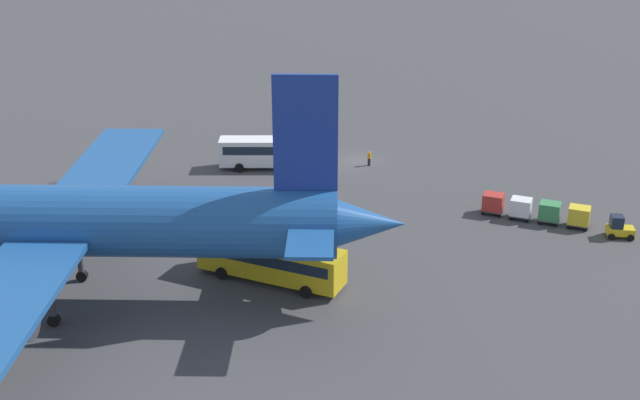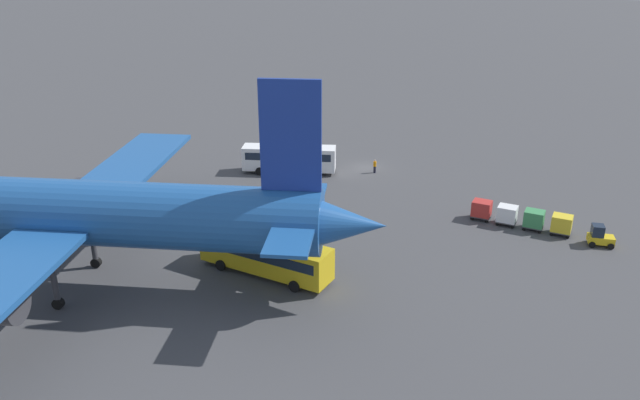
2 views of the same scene
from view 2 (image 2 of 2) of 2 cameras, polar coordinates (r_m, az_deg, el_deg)
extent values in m
plane|color=#424244|center=(81.57, 4.13, 2.98)|extent=(600.00, 600.00, 0.00)
cylinder|color=#1E5193|center=(55.63, -24.27, -0.89)|extent=(45.25, 20.87, 5.34)
cone|color=#1E5193|center=(48.34, 2.03, -2.21)|extent=(8.16, 6.89, 4.80)
cube|color=#1E5193|center=(65.89, -16.92, 3.02)|extent=(12.94, 22.03, 0.44)
cube|color=navy|center=(46.30, -2.71, 5.83)|extent=(4.47, 1.92, 8.54)
cube|color=#1E5193|center=(48.45, -2.04, -1.46)|extent=(7.80, 14.14, 0.28)
cylinder|color=#38383D|center=(64.29, -18.94, 0.68)|extent=(6.22, 4.66, 2.94)
cylinder|color=#38383D|center=(53.82, -23.08, -7.17)|extent=(0.50, 0.50, 4.27)
cylinder|color=black|center=(54.62, -22.81, -8.71)|extent=(1.02, 0.78, 0.90)
cylinder|color=#38383D|center=(59.20, -20.00, -3.95)|extent=(0.50, 0.50, 4.27)
cylinder|color=black|center=(59.93, -19.78, -5.40)|extent=(1.02, 0.78, 0.90)
cube|color=white|center=(79.12, -2.84, 3.86)|extent=(11.85, 6.71, 2.94)
cube|color=#192333|center=(78.95, -2.85, 4.22)|extent=(10.99, 6.40, 0.94)
cylinder|color=black|center=(78.85, -5.57, 2.62)|extent=(1.04, 0.64, 1.00)
cylinder|color=black|center=(81.40, -5.23, 3.28)|extent=(1.04, 0.64, 1.00)
cylinder|color=black|center=(77.92, -0.30, 2.49)|extent=(1.04, 0.64, 1.00)
cylinder|color=black|center=(80.49, -0.13, 3.15)|extent=(1.04, 0.64, 1.00)
cube|color=gold|center=(54.92, -5.04, -4.97)|extent=(12.43, 3.37, 2.88)
cube|color=#192333|center=(54.69, -5.06, -4.50)|extent=(11.45, 3.37, 0.92)
cylinder|color=black|center=(56.55, -9.06, -5.92)|extent=(1.01, 0.35, 1.00)
cylinder|color=black|center=(58.60, -7.32, -4.75)|extent=(1.01, 0.35, 1.00)
cylinder|color=black|center=(52.69, -2.38, -7.89)|extent=(1.01, 0.35, 1.00)
cylinder|color=black|center=(54.89, -0.79, -6.54)|extent=(1.01, 0.35, 1.00)
cube|color=gold|center=(66.03, 24.28, -3.29)|extent=(2.64, 1.83, 0.70)
cube|color=#192333|center=(65.58, 24.05, -2.55)|extent=(1.33, 1.39, 1.10)
cylinder|color=black|center=(65.37, 23.63, -3.78)|extent=(0.64, 0.36, 0.60)
cylinder|color=black|center=(66.61, 23.43, -3.26)|extent=(0.64, 0.36, 0.60)
cylinder|color=black|center=(65.75, 25.06, -3.88)|extent=(0.64, 0.36, 0.60)
cylinder|color=black|center=(66.99, 24.83, -3.36)|extent=(0.64, 0.36, 0.60)
cylinder|color=#1E1E2D|center=(79.66, 5.02, 2.79)|extent=(0.32, 0.32, 0.85)
cylinder|color=orange|center=(79.41, 5.04, 3.30)|extent=(0.38, 0.38, 0.65)
sphere|color=tan|center=(79.27, 5.05, 3.61)|extent=(0.24, 0.24, 0.24)
cube|color=#38383D|center=(66.95, 21.14, -2.66)|extent=(2.01, 1.70, 0.10)
cube|color=gold|center=(66.61, 21.24, -2.00)|extent=(1.91, 1.61, 1.60)
cylinder|color=black|center=(66.50, 20.40, -2.94)|extent=(0.36, 0.12, 0.36)
cylinder|color=black|center=(67.67, 20.54, -2.52)|extent=(0.36, 0.12, 0.36)
cylinder|color=black|center=(66.41, 21.69, -3.17)|extent=(0.36, 0.12, 0.36)
cylinder|color=black|center=(67.59, 21.81, -2.74)|extent=(0.36, 0.12, 0.36)
cube|color=#38383D|center=(67.16, 18.89, -2.26)|extent=(2.01, 1.70, 0.10)
cube|color=#38844C|center=(66.82, 18.98, -1.59)|extent=(1.91, 1.61, 1.60)
cylinder|color=black|center=(66.74, 18.14, -2.53)|extent=(0.36, 0.12, 0.36)
cylinder|color=black|center=(67.91, 18.32, -2.12)|extent=(0.36, 0.12, 0.36)
cylinder|color=black|center=(66.60, 19.42, -2.76)|extent=(0.36, 0.12, 0.36)
cylinder|color=black|center=(67.76, 19.58, -2.34)|extent=(0.36, 0.12, 0.36)
cube|color=#38383D|center=(67.46, 16.66, -1.86)|extent=(2.01, 1.70, 0.10)
cube|color=silver|center=(67.13, 16.74, -1.20)|extent=(1.91, 1.61, 1.60)
cylinder|color=black|center=(67.08, 15.90, -2.13)|extent=(0.36, 0.12, 0.36)
cylinder|color=black|center=(68.24, 16.12, -1.72)|extent=(0.36, 0.12, 0.36)
cylinder|color=black|center=(66.87, 17.17, -2.36)|extent=(0.36, 0.12, 0.36)
cylinder|color=black|center=(68.04, 17.37, -1.95)|extent=(0.36, 0.12, 0.36)
cube|color=#38383D|center=(68.07, 14.50, -1.40)|extent=(2.01, 1.70, 0.10)
cube|color=#B72D28|center=(67.74, 14.57, -0.74)|extent=(1.91, 1.61, 1.60)
cylinder|color=black|center=(67.72, 13.73, -1.66)|extent=(0.36, 0.12, 0.36)
cylinder|color=black|center=(68.87, 13.99, -1.27)|extent=(0.36, 0.12, 0.36)
cylinder|color=black|center=(67.45, 14.98, -1.88)|extent=(0.36, 0.12, 0.36)
cylinder|color=black|center=(68.61, 15.21, -1.49)|extent=(0.36, 0.12, 0.36)
camera|label=1|loc=(11.91, -151.67, 1.63)|focal=45.00mm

